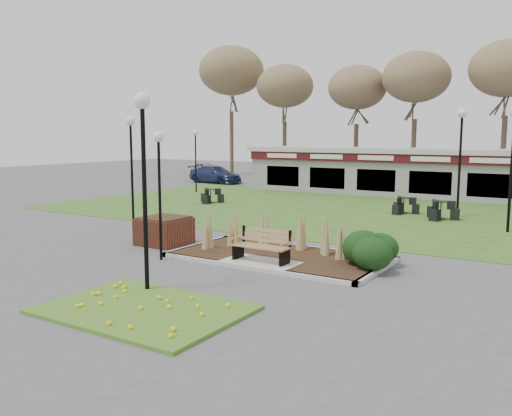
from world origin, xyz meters
The scene contains 19 objects.
ground centered at (0.00, 0.00, 0.00)m, with size 100.00×100.00×0.00m, color #515154.
lawn centered at (0.00, 12.00, 0.01)m, with size 34.00×16.00×0.02m, color #2E5C1D.
flower_bed centered at (0.00, -4.60, 0.07)m, with size 4.20×3.00×0.16m.
planting_bed centered at (1.27, 1.35, 0.37)m, with size 6.75×3.40×1.27m.
park_bench centered at (0.00, 0.25, 0.59)m, with size 1.70×0.66×0.93m.
brick_planter centered at (-4.40, 1.00, 0.48)m, with size 1.50×1.50×0.95m.
food_pavilion centered at (0.00, 19.96, 1.48)m, with size 24.60×3.40×2.90m.
tree_backdrop centered at (0.00, 28.00, 8.36)m, with size 47.24×5.24×10.36m.
lamp_post_near_left centered at (-8.25, 3.41, 3.25)m, with size 0.37×0.37×4.45m.
lamp_post_near_right centered at (-0.94, -3.50, 3.42)m, with size 0.39×0.39×4.69m.
lamp_post_mid_left centered at (-2.93, -0.80, 2.78)m, with size 0.32×0.32×3.82m.
lamp_post_far_right centered at (2.74, 12.76, 3.54)m, with size 0.40×0.40×4.86m.
lamp_post_far_left centered at (-14.00, 14.86, 2.91)m, with size 0.33×0.33×3.99m.
bistro_set_a centered at (-9.83, 10.88, 0.27)m, with size 1.40×1.34×0.76m.
bistro_set_b centered at (0.36, 12.46, 0.27)m, with size 1.37×1.38×0.75m.
bistro_set_c centered at (2.29, 11.52, 0.29)m, with size 1.49×1.45×0.81m.
car_silver centered at (-22.43, 27.00, 0.62)m, with size 1.45×3.62×1.23m, color #B6B6BB.
car_black centered at (-8.27, 27.00, 0.81)m, with size 1.71×4.91×1.62m, color black.
car_blue centered at (-16.96, 21.00, 0.66)m, with size 1.85×4.55×1.32m, color navy.
Camera 1 is at (7.93, -12.73, 3.73)m, focal length 38.00 mm.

